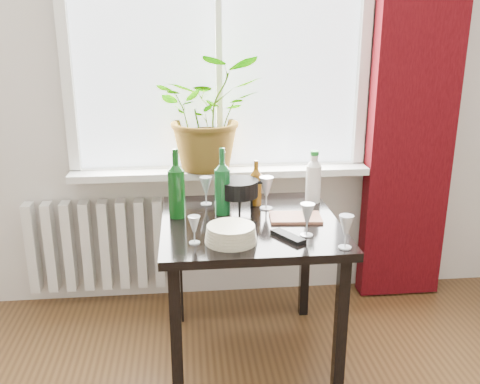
{
  "coord_description": "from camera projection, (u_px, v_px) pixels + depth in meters",
  "views": [
    {
      "loc": [
        -0.2,
        -0.85,
        1.66
      ],
      "look_at": [
        0.05,
        1.55,
        0.89
      ],
      "focal_mm": 40.0,
      "sensor_mm": 36.0,
      "label": 1
    }
  ],
  "objects": [
    {
      "name": "tv_remote",
      "position": [
        288.0,
        236.0,
        2.37
      ],
      "size": [
        0.14,
        0.18,
        0.02
      ],
      "primitive_type": "cube",
      "rotation": [
        0.0,
        0.0,
        0.54
      ],
      "color": "black",
      "rests_on": "table"
    },
    {
      "name": "cutting_board",
      "position": [
        295.0,
        217.0,
        2.61
      ],
      "size": [
        0.26,
        0.18,
        0.01
      ],
      "primitive_type": "cube",
      "rotation": [
        0.0,
        0.0,
        -0.09
      ],
      "color": "#AC684D",
      "rests_on": "table"
    },
    {
      "name": "table",
      "position": [
        250.0,
        239.0,
        2.61
      ],
      "size": [
        0.85,
        0.85,
        0.74
      ],
      "color": "black",
      "rests_on": "ground"
    },
    {
      "name": "wine_bottle_right",
      "position": [
        222.0,
        181.0,
        2.63
      ],
      "size": [
        0.09,
        0.09,
        0.34
      ],
      "primitive_type": null,
      "rotation": [
        0.0,
        0.0,
        0.22
      ],
      "color": "#0D471C",
      "rests_on": "table"
    },
    {
      "name": "wineglass_far_right",
      "position": [
        346.0,
        231.0,
        2.25
      ],
      "size": [
        0.08,
        0.08,
        0.15
      ],
      "primitive_type": null,
      "rotation": [
        0.0,
        0.0,
        -0.2
      ],
      "color": "silver",
      "rests_on": "table"
    },
    {
      "name": "cleaning_bottle",
      "position": [
        314.0,
        176.0,
        2.81
      ],
      "size": [
        0.08,
        0.08,
        0.28
      ],
      "primitive_type": null,
      "rotation": [
        0.0,
        0.0,
        -0.07
      ],
      "color": "white",
      "rests_on": "table"
    },
    {
      "name": "plate_stack",
      "position": [
        231.0,
        234.0,
        2.33
      ],
      "size": [
        0.25,
        0.25,
        0.07
      ],
      "primitive_type": "cylinder",
      "rotation": [
        0.0,
        0.0,
        0.11
      ],
      "color": "beige",
      "rests_on": "table"
    },
    {
      "name": "curtain",
      "position": [
        416.0,
        88.0,
        3.05
      ],
      "size": [
        0.5,
        0.12,
        2.56
      ],
      "color": "#330408",
      "rests_on": "ground"
    },
    {
      "name": "fondue_pot",
      "position": [
        238.0,
        195.0,
        2.7
      ],
      "size": [
        0.3,
        0.28,
        0.16
      ],
      "primitive_type": null,
      "rotation": [
        0.0,
        0.0,
        -0.37
      ],
      "color": "black",
      "rests_on": "table"
    },
    {
      "name": "windowsill",
      "position": [
        221.0,
        172.0,
        3.11
      ],
      "size": [
        1.72,
        0.2,
        0.04
      ],
      "color": "silver",
      "rests_on": "ground"
    },
    {
      "name": "wineglass_front_right",
      "position": [
        307.0,
        220.0,
        2.38
      ],
      "size": [
        0.07,
        0.07,
        0.15
      ],
      "primitive_type": null,
      "rotation": [
        0.0,
        0.0,
        -0.09
      ],
      "color": "silver",
      "rests_on": "table"
    },
    {
      "name": "wineglass_back_left",
      "position": [
        206.0,
        191.0,
        2.79
      ],
      "size": [
        0.07,
        0.07,
        0.15
      ],
      "primitive_type": null,
      "rotation": [
        0.0,
        0.0,
        0.02
      ],
      "color": "silver",
      "rests_on": "table"
    },
    {
      "name": "potted_plant",
      "position": [
        209.0,
        113.0,
        3.0
      ],
      "size": [
        0.62,
        0.55,
        0.65
      ],
      "primitive_type": "imported",
      "rotation": [
        0.0,
        0.0,
        0.07
      ],
      "color": "#27771F",
      "rests_on": "windowsill"
    },
    {
      "name": "bottle_amber",
      "position": [
        256.0,
        183.0,
        2.78
      ],
      "size": [
        0.06,
        0.06,
        0.24
      ],
      "primitive_type": null,
      "rotation": [
        0.0,
        0.0,
        0.07
      ],
      "color": "brown",
      "rests_on": "table"
    },
    {
      "name": "radiator",
      "position": [
        96.0,
        245.0,
        3.2
      ],
      "size": [
        0.8,
        0.1,
        0.55
      ],
      "color": "silver",
      "rests_on": "ground"
    },
    {
      "name": "wine_bottle_left",
      "position": [
        176.0,
        183.0,
        2.59
      ],
      "size": [
        0.09,
        0.09,
        0.35
      ],
      "primitive_type": null,
      "rotation": [
        0.0,
        0.0,
        0.17
      ],
      "color": "#0B3C10",
      "rests_on": "table"
    },
    {
      "name": "window",
      "position": [
        218.0,
        33.0,
        2.94
      ],
      "size": [
        1.72,
        0.08,
        1.62
      ],
      "color": "white",
      "rests_on": "ground"
    },
    {
      "name": "wineglass_front_left",
      "position": [
        194.0,
        230.0,
        2.3
      ],
      "size": [
        0.07,
        0.07,
        0.13
      ],
      "primitive_type": null,
      "rotation": [
        0.0,
        0.0,
        0.3
      ],
      "color": "#B3BDC1",
      "rests_on": "table"
    },
    {
      "name": "wineglass_back_center",
      "position": [
        266.0,
        193.0,
        2.72
      ],
      "size": [
        0.09,
        0.09,
        0.18
      ],
      "primitive_type": null,
      "rotation": [
        0.0,
        0.0,
        -0.25
      ],
      "color": "silver",
      "rests_on": "table"
    }
  ]
}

